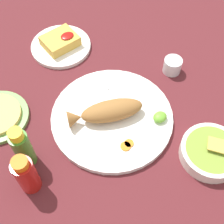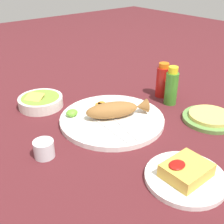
{
  "view_description": "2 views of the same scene",
  "coord_description": "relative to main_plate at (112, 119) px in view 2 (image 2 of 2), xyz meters",
  "views": [
    {
      "loc": [
        -0.32,
        -0.41,
        0.8
      ],
      "look_at": [
        0.0,
        0.0,
        0.04
      ],
      "focal_mm": 50.0,
      "sensor_mm": 36.0,
      "label": 1
    },
    {
      "loc": [
        0.55,
        0.66,
        0.51
      ],
      "look_at": [
        0.0,
        0.0,
        0.04
      ],
      "focal_mm": 45.0,
      "sensor_mm": 36.0,
      "label": 2
    }
  ],
  "objects": [
    {
      "name": "ground_plane",
      "position": [
        0.0,
        0.0,
        -0.01
      ],
      "size": [
        4.0,
        4.0,
        0.0
      ],
      "primitive_type": "plane",
      "color": "#561E23"
    },
    {
      "name": "main_plate",
      "position": [
        0.0,
        0.0,
        0.0
      ],
      "size": [
        0.37,
        0.37,
        0.02
      ],
      "primitive_type": "cylinder",
      "color": "white",
      "rests_on": "ground_plane"
    },
    {
      "name": "fried_fish",
      "position": [
        -0.01,
        0.01,
        0.04
      ],
      "size": [
        0.23,
        0.15,
        0.06
      ],
      "rotation": [
        0.0,
        0.0,
        -0.42
      ],
      "color": "#996633",
      "rests_on": "main_plate"
    },
    {
      "name": "fork_near",
      "position": [
        0.02,
        0.09,
        0.01
      ],
      "size": [
        0.04,
        0.18,
        0.0
      ],
      "rotation": [
        0.0,
        0.0,
        7.7
      ],
      "color": "silver",
      "rests_on": "main_plate"
    },
    {
      "name": "fork_far",
      "position": [
        0.06,
        0.08,
        0.01
      ],
      "size": [
        0.02,
        0.19,
        0.0
      ],
      "rotation": [
        0.0,
        0.0,
        7.85
      ],
      "color": "silver",
      "rests_on": "main_plate"
    },
    {
      "name": "carrot_slice_near",
      "position": [
        -0.03,
        -0.11,
        0.01
      ],
      "size": [
        0.03,
        0.03,
        0.0
      ],
      "primitive_type": "cylinder",
      "color": "orange",
      "rests_on": "main_plate"
    },
    {
      "name": "carrot_slice_mid",
      "position": [
        -0.02,
        -0.1,
        0.01
      ],
      "size": [
        0.03,
        0.03,
        0.0
      ],
      "primitive_type": "cylinder",
      "color": "orange",
      "rests_on": "main_plate"
    },
    {
      "name": "lime_wedge_main",
      "position": [
        0.1,
        -0.1,
        0.02
      ],
      "size": [
        0.04,
        0.04,
        0.02
      ],
      "primitive_type": "ellipsoid",
      "color": "#6BB233",
      "rests_on": "main_plate"
    },
    {
      "name": "hot_sauce_bottle_red",
      "position": [
        -0.3,
        -0.03,
        0.06
      ],
      "size": [
        0.05,
        0.05,
        0.14
      ],
      "color": "#B21914",
      "rests_on": "ground_plane"
    },
    {
      "name": "hot_sauce_bottle_green",
      "position": [
        -0.27,
        0.04,
        0.06
      ],
      "size": [
        0.05,
        0.05,
        0.15
      ],
      "color": "#3D8428",
      "rests_on": "ground_plane"
    },
    {
      "name": "salt_cup",
      "position": [
        0.28,
        0.03,
        0.01
      ],
      "size": [
        0.06,
        0.06,
        0.05
      ],
      "color": "silver",
      "rests_on": "ground_plane"
    },
    {
      "name": "side_plate_fries",
      "position": [
        0.04,
        0.35,
        -0.0
      ],
      "size": [
        0.21,
        0.21,
        0.01
      ],
      "primitive_type": "cylinder",
      "color": "white",
      "rests_on": "ground_plane"
    },
    {
      "name": "fries_pile",
      "position": [
        0.05,
        0.35,
        0.02
      ],
      "size": [
        0.12,
        0.1,
        0.04
      ],
      "color": "gold",
      "rests_on": "side_plate_fries"
    },
    {
      "name": "guacamole_bowl",
      "position": [
        0.14,
        -0.27,
        0.01
      ],
      "size": [
        0.17,
        0.17,
        0.05
      ],
      "color": "white",
      "rests_on": "ground_plane"
    },
    {
      "name": "tortilla_plate",
      "position": [
        -0.27,
        0.22,
        -0.0
      ],
      "size": [
        0.19,
        0.19,
        0.01
      ],
      "primitive_type": "cylinder",
      "color": "#6B9E4C",
      "rests_on": "ground_plane"
    },
    {
      "name": "tortilla_stack",
      "position": [
        -0.27,
        0.22,
        0.01
      ],
      "size": [
        0.15,
        0.15,
        0.01
      ],
      "primitive_type": "cylinder",
      "color": "#E0C666",
      "rests_on": "tortilla_plate"
    }
  ]
}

